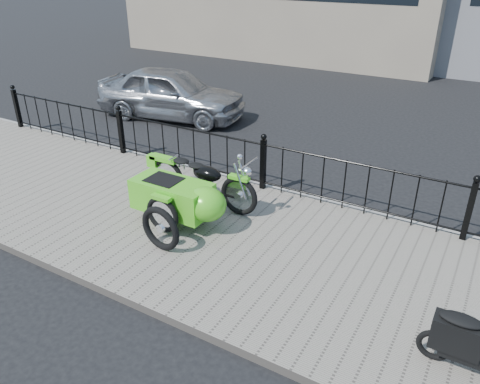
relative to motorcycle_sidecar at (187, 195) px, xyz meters
The scene contains 8 objects.
ground 0.87m from the motorcycle_sidecar, 38.14° to the left, with size 120.00×120.00×0.00m, color black.
sidewalk 0.74m from the motorcycle_sidecar, 12.19° to the right, with size 30.00×3.80×0.12m, color gray.
curb 1.97m from the motorcycle_sidecar, 74.75° to the left, with size 30.00×0.10×0.12m, color gray.
iron_fence 1.76m from the motorcycle_sidecar, 73.56° to the left, with size 14.11×0.11×1.08m.
motorcycle_sidecar is the anchor object (origin of this frame).
scooter 4.58m from the motorcycle_sidecar, 13.57° to the right, with size 1.38×0.40×0.94m.
spare_tire 0.91m from the motorcycle_sidecar, 79.18° to the right, with size 0.70×0.70×0.10m, color black.
sedan_car 5.97m from the motorcycle_sidecar, 130.16° to the left, with size 1.63×4.05×1.38m, color #A6A8AD.
Camera 1 is at (3.63, -5.73, 4.03)m, focal length 35.00 mm.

